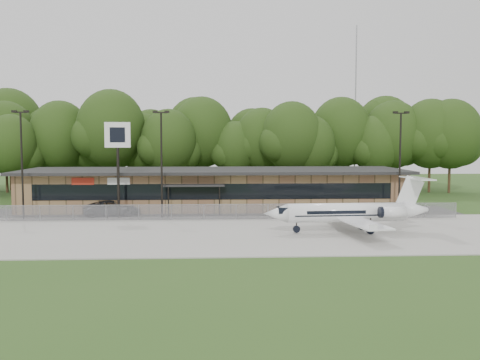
{
  "coord_description": "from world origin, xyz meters",
  "views": [
    {
      "loc": [
        -0.15,
        -34.41,
        7.53
      ],
      "look_at": [
        2.22,
        12.0,
        3.99
      ],
      "focal_mm": 40.0,
      "sensor_mm": 36.0,
      "label": 1
    }
  ],
  "objects": [
    {
      "name": "apron",
      "position": [
        0.0,
        8.0,
        0.04
      ],
      "size": [
        64.0,
        18.0,
        0.08
      ],
      "primitive_type": "cube",
      "color": "#9E9B93",
      "rests_on": "ground"
    },
    {
      "name": "parking_lot",
      "position": [
        0.0,
        19.5,
        0.03
      ],
      "size": [
        50.0,
        9.0,
        0.06
      ],
      "primitive_type": "cube",
      "color": "#383835",
      "rests_on": "ground"
    },
    {
      "name": "ground",
      "position": [
        0.0,
        0.0,
        0.0
      ],
      "size": [
        160.0,
        160.0,
        0.0
      ],
      "primitive_type": "plane",
      "color": "#2E4F1C",
      "rests_on": "ground"
    },
    {
      "name": "pole_sign",
      "position": [
        -9.14,
        16.79,
        7.0
      ],
      "size": [
        2.41,
        0.47,
        9.16
      ],
      "rotation": [
        0.0,
        0.0,
        0.08
      ],
      "color": "black",
      "rests_on": "ground"
    },
    {
      "name": "light_pole_left",
      "position": [
        -18.0,
        16.5,
        5.98
      ],
      "size": [
        1.55,
        0.3,
        10.23
      ],
      "color": "black",
      "rests_on": "ground"
    },
    {
      "name": "light_pole_mid",
      "position": [
        -5.0,
        16.5,
        5.98
      ],
      "size": [
        1.55,
        0.3,
        10.23
      ],
      "color": "black",
      "rests_on": "ground"
    },
    {
      "name": "radio_mast",
      "position": [
        22.0,
        48.0,
        12.5
      ],
      "size": [
        0.2,
        0.2,
        25.0
      ],
      "primitive_type": "cylinder",
      "color": "gray",
      "rests_on": "ground"
    },
    {
      "name": "treeline",
      "position": [
        0.0,
        42.0,
        7.5
      ],
      "size": [
        72.0,
        12.0,
        15.0
      ],
      "primitive_type": null,
      "color": "#203912",
      "rests_on": "ground"
    },
    {
      "name": "terminal",
      "position": [
        -0.0,
        23.94,
        2.18
      ],
      "size": [
        41.0,
        11.65,
        4.3
      ],
      "color": "olive",
      "rests_on": "ground"
    },
    {
      "name": "fence",
      "position": [
        0.0,
        15.0,
        0.78
      ],
      "size": [
        46.0,
        0.04,
        1.52
      ],
      "color": "gray",
      "rests_on": "ground"
    },
    {
      "name": "suv",
      "position": [
        -10.05,
        18.14,
        0.76
      ],
      "size": [
        5.89,
        3.54,
        1.53
      ],
      "primitive_type": "imported",
      "rotation": [
        0.0,
        0.0,
        1.76
      ],
      "color": "#28292B",
      "rests_on": "ground"
    },
    {
      "name": "business_jet",
      "position": [
        10.96,
        7.56,
        1.63
      ],
      "size": [
        13.54,
        12.06,
        4.56
      ],
      "rotation": [
        0.0,
        0.0,
        0.05
      ],
      "color": "white",
      "rests_on": "ground"
    },
    {
      "name": "light_pole_right",
      "position": [
        18.0,
        16.5,
        5.98
      ],
      "size": [
        1.55,
        0.3,
        10.23
      ],
      "color": "black",
      "rests_on": "ground"
    }
  ]
}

